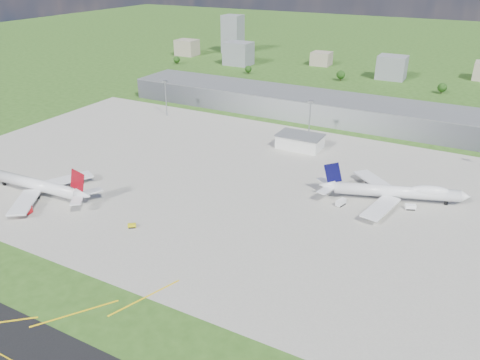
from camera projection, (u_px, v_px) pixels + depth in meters
The scene contains 21 objects.
ground at pixel (312, 123), 328.79m from camera, with size 1400.00×1400.00×0.00m, color #2E5119.
apron at pixel (256, 186), 236.86m from camera, with size 360.00×190.00×0.08m, color gray.
terminal at pixel (320, 107), 337.53m from camera, with size 300.00×42.00×15.00m, color gray.
ops_building at pixel (300, 142), 282.98m from camera, with size 26.00×16.00×8.00m, color silver.
mast_west at pixel (165, 92), 335.88m from camera, with size 3.50×2.00×25.90m.
mast_center at pixel (310, 113), 289.05m from camera, with size 3.50×2.00×25.90m.
airliner_red_twin at pixel (38, 186), 226.44m from camera, with size 66.96×52.13×18.37m.
airliner_blue_quad at pixel (396, 192), 220.07m from camera, with size 67.33×51.54×18.12m.
fire_truck at pixel (23, 209), 211.44m from camera, with size 8.54×3.98×3.65m.
tug_yellow at pixel (132, 226), 199.96m from camera, with size 3.93×3.71×1.73m.
van_white_near at pixel (341, 203), 217.84m from camera, with size 4.03×6.08×2.81m.
van_white_far at pixel (410, 207), 214.25m from camera, with size 5.22×3.84×2.46m.
bldg_far_w at pixel (187, 47), 554.05m from camera, with size 24.00×20.00×18.00m, color gray.
bldg_w at pixel (238, 53), 502.78m from camera, with size 28.00×22.00×24.00m, color slate.
bldg_cw at pixel (321, 59), 502.74m from camera, with size 20.00×18.00×14.00m, color gray.
bldg_c at pixel (392, 67), 443.07m from camera, with size 26.00×20.00×22.00m, color slate.
bldg_tall_w at pixel (233, 34), 563.33m from camera, with size 22.00×20.00×44.00m, color slate.
tree_far_w at pixel (177, 60), 507.33m from camera, with size 7.20×7.20×8.80m.
tree_w at pixel (248, 69), 465.18m from camera, with size 6.75×6.75×8.25m.
tree_c at pixel (341, 75), 438.40m from camera, with size 8.10×8.10×9.90m.
tree_e at pixel (442, 87), 396.25m from camera, with size 7.65×7.65×9.35m.
Camera 1 is at (103.12, -151.36, 104.38)m, focal length 35.00 mm.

